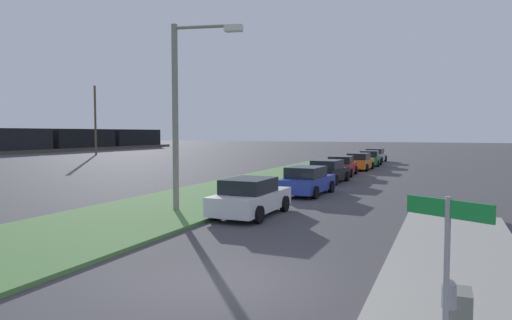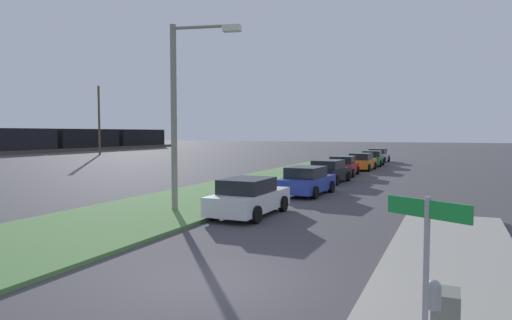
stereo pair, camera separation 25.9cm
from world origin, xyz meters
The scene contains 13 objects.
ground centered at (0.00, 0.00, 0.00)m, with size 300.00×300.00×0.00m, color #423F44.
grass_median centered at (10.00, 6.71, 0.06)m, with size 60.00×6.00×0.12m, color #517F42.
parked_car_white centered at (7.54, 2.79, 0.72)m, with size 4.32×2.07×1.47m.
parked_car_blue centered at (14.14, 2.47, 0.72)m, with size 4.39×2.20×1.47m.
parked_car_black centered at (20.13, 2.83, 0.72)m, with size 4.39×2.21×1.47m.
parked_car_red centered at (25.39, 3.08, 0.72)m, with size 4.39×2.20×1.47m.
parked_car_orange centered at (30.90, 2.73, 0.72)m, with size 4.35×2.12×1.47m.
parked_car_green centered at (36.36, 2.67, 0.72)m, with size 4.37×2.16×1.47m.
parked_car_silver centered at (42.44, 3.00, 0.72)m, with size 4.36×2.14×1.47m.
parking_meter centered at (-2.46, -4.27, 1.05)m, with size 0.18×0.18×1.42m.
street_sign centered at (-3.65, -4.22, 1.70)m, with size 0.46×0.80×2.60m.
streetlight centered at (7.04, 5.47, 4.39)m, with size 0.91×2.84×7.50m.
distant_utility_pole centered at (42.94, 42.78, 5.00)m, with size 0.30×0.30×10.00m, color brown.
Camera 2 is at (-8.35, -4.43, 3.23)m, focal length 31.71 mm.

